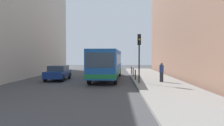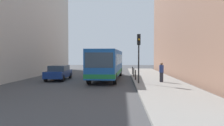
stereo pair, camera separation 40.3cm
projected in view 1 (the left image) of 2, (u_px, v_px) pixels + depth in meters
name	position (u px, v px, depth m)	size (l,w,h in m)	color
ground_plane	(99.00, 82.00, 19.92)	(80.00, 80.00, 0.00)	#424244
sidewalk	(157.00, 81.00, 19.77)	(4.40, 40.00, 0.15)	gray
building_left	(0.00, 18.00, 24.05)	(7.00, 32.00, 13.49)	#BCB7AD
building_right	(207.00, 17.00, 23.38)	(7.00, 32.00, 13.37)	#936B56
bus	(107.00, 63.00, 22.23)	(3.06, 11.13, 3.00)	#19519E
car_beside_bus	(58.00, 72.00, 21.48)	(1.93, 4.43, 1.48)	navy
traffic_light	(139.00, 49.00, 17.86)	(0.28, 0.33, 4.10)	black
bollard_near	(135.00, 75.00, 20.59)	(0.11, 0.11, 0.95)	black
bollard_mid	(133.00, 72.00, 23.63)	(0.11, 0.11, 0.95)	black
bollard_far	(131.00, 71.00, 26.66)	(0.11, 0.11, 0.95)	black
pedestrian_near_signal	(162.00, 72.00, 18.74)	(0.38, 0.38, 1.72)	#26262D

